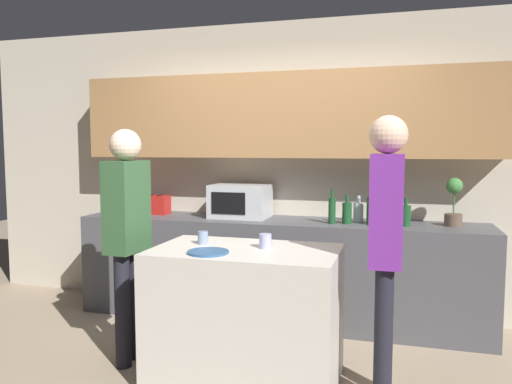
{
  "coord_description": "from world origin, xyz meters",
  "views": [
    {
      "loc": [
        1.03,
        -2.87,
        1.55
      ],
      "look_at": [
        0.08,
        0.43,
        1.24
      ],
      "focal_mm": 35.0,
      "sensor_mm": 36.0,
      "label": 1
    }
  ],
  "objects_px": {
    "potted_plant": "(454,202)",
    "bottle_4": "(383,214)",
    "cup_1": "(265,241)",
    "microwave": "(240,201)",
    "bottle_3": "(372,210)",
    "bottle_2": "(358,212)",
    "bottle_5": "(394,211)",
    "bottle_6": "(406,215)",
    "cup_0": "(203,238)",
    "person_center": "(386,232)",
    "plate_on_island": "(208,252)",
    "bottle_0": "(332,210)",
    "bottle_1": "(347,213)",
    "toaster": "(155,205)",
    "person_left": "(127,225)"
  },
  "relations": [
    {
      "from": "bottle_2",
      "to": "person_center",
      "type": "distance_m",
      "value": 1.3
    },
    {
      "from": "microwave",
      "to": "person_left",
      "type": "bearing_deg",
      "value": -109.82
    },
    {
      "from": "bottle_2",
      "to": "person_left",
      "type": "xyz_separation_m",
      "value": [
        -1.51,
        -1.24,
        0.0
      ]
    },
    {
      "from": "plate_on_island",
      "to": "potted_plant",
      "type": "bearing_deg",
      "value": 42.94
    },
    {
      "from": "microwave",
      "to": "potted_plant",
      "type": "bearing_deg",
      "value": 0.05
    },
    {
      "from": "bottle_4",
      "to": "person_center",
      "type": "relative_size",
      "value": 0.13
    },
    {
      "from": "bottle_2",
      "to": "cup_1",
      "type": "height_order",
      "value": "bottle_2"
    },
    {
      "from": "toaster",
      "to": "potted_plant",
      "type": "distance_m",
      "value": 2.69
    },
    {
      "from": "bottle_5",
      "to": "bottle_6",
      "type": "height_order",
      "value": "bottle_5"
    },
    {
      "from": "cup_0",
      "to": "cup_1",
      "type": "xyz_separation_m",
      "value": [
        0.45,
        -0.01,
        0.0
      ]
    },
    {
      "from": "bottle_2",
      "to": "toaster",
      "type": "bearing_deg",
      "value": -179.76
    },
    {
      "from": "cup_0",
      "to": "person_center",
      "type": "distance_m",
      "value": 1.22
    },
    {
      "from": "potted_plant",
      "to": "cup_0",
      "type": "height_order",
      "value": "potted_plant"
    },
    {
      "from": "plate_on_island",
      "to": "cup_0",
      "type": "distance_m",
      "value": 0.3
    },
    {
      "from": "bottle_1",
      "to": "person_center",
      "type": "xyz_separation_m",
      "value": [
        0.35,
        -1.15,
        0.04
      ]
    },
    {
      "from": "cup_0",
      "to": "cup_1",
      "type": "height_order",
      "value": "cup_1"
    },
    {
      "from": "cup_1",
      "to": "bottle_3",
      "type": "bearing_deg",
      "value": 60.54
    },
    {
      "from": "bottle_2",
      "to": "bottle_5",
      "type": "height_order",
      "value": "bottle_5"
    },
    {
      "from": "bottle_0",
      "to": "bottle_2",
      "type": "height_order",
      "value": "bottle_0"
    },
    {
      "from": "bottle_2",
      "to": "plate_on_island",
      "type": "bearing_deg",
      "value": -118.76
    },
    {
      "from": "bottle_2",
      "to": "bottle_5",
      "type": "relative_size",
      "value": 0.81
    },
    {
      "from": "person_center",
      "to": "plate_on_island",
      "type": "bearing_deg",
      "value": 100.26
    },
    {
      "from": "bottle_3",
      "to": "person_left",
      "type": "height_order",
      "value": "person_left"
    },
    {
      "from": "potted_plant",
      "to": "person_center",
      "type": "relative_size",
      "value": 0.23
    },
    {
      "from": "bottle_0",
      "to": "bottle_6",
      "type": "bearing_deg",
      "value": 2.76
    },
    {
      "from": "bottle_4",
      "to": "cup_1",
      "type": "relative_size",
      "value": 2.45
    },
    {
      "from": "bottle_0",
      "to": "bottle_1",
      "type": "distance_m",
      "value": 0.13
    },
    {
      "from": "bottle_1",
      "to": "cup_1",
      "type": "height_order",
      "value": "bottle_1"
    },
    {
      "from": "bottle_4",
      "to": "bottle_3",
      "type": "bearing_deg",
      "value": -171.05
    },
    {
      "from": "microwave",
      "to": "bottle_6",
      "type": "relative_size",
      "value": 2.22
    },
    {
      "from": "microwave",
      "to": "cup_0",
      "type": "relative_size",
      "value": 5.85
    },
    {
      "from": "bottle_1",
      "to": "bottle_0",
      "type": "bearing_deg",
      "value": -164.31
    },
    {
      "from": "person_center",
      "to": "bottle_1",
      "type": "bearing_deg",
      "value": 16.7
    },
    {
      "from": "potted_plant",
      "to": "bottle_4",
      "type": "bearing_deg",
      "value": -169.94
    },
    {
      "from": "cup_0",
      "to": "bottle_3",
      "type": "bearing_deg",
      "value": 45.46
    },
    {
      "from": "potted_plant",
      "to": "cup_1",
      "type": "height_order",
      "value": "potted_plant"
    },
    {
      "from": "bottle_0",
      "to": "plate_on_island",
      "type": "xyz_separation_m",
      "value": [
        -0.6,
        -1.31,
        -0.12
      ]
    },
    {
      "from": "bottle_0",
      "to": "bottle_3",
      "type": "height_order",
      "value": "bottle_3"
    },
    {
      "from": "bottle_0",
      "to": "cup_0",
      "type": "distance_m",
      "value": 1.29
    },
    {
      "from": "microwave",
      "to": "bottle_3",
      "type": "height_order",
      "value": "bottle_3"
    },
    {
      "from": "microwave",
      "to": "bottle_2",
      "type": "relative_size",
      "value": 2.28
    },
    {
      "from": "bottle_5",
      "to": "person_center",
      "type": "bearing_deg",
      "value": -91.61
    },
    {
      "from": "bottle_3",
      "to": "cup_0",
      "type": "xyz_separation_m",
      "value": [
        -1.06,
        -1.08,
        -0.1
      ]
    },
    {
      "from": "bottle_4",
      "to": "bottle_5",
      "type": "distance_m",
      "value": 0.13
    },
    {
      "from": "bottle_2",
      "to": "cup_0",
      "type": "bearing_deg",
      "value": -128.26
    },
    {
      "from": "microwave",
      "to": "cup_1",
      "type": "relative_size",
      "value": 5.49
    },
    {
      "from": "bottle_3",
      "to": "plate_on_island",
      "type": "xyz_separation_m",
      "value": [
        -0.92,
        -1.35,
        -0.13
      ]
    },
    {
      "from": "plate_on_island",
      "to": "person_center",
      "type": "relative_size",
      "value": 0.15
    },
    {
      "from": "microwave",
      "to": "person_center",
      "type": "bearing_deg",
      "value": -43.62
    },
    {
      "from": "toaster",
      "to": "person_center",
      "type": "height_order",
      "value": "person_center"
    }
  ]
}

